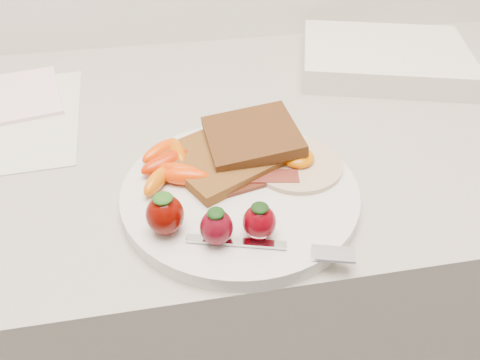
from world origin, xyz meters
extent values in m
cube|color=gray|center=(0.00, 1.70, 0.45)|extent=(2.00, 0.60, 0.90)
cylinder|color=silver|center=(0.02, 1.53, 0.91)|extent=(0.27, 0.27, 0.02)
cube|color=#411B0C|center=(0.01, 1.58, 0.93)|extent=(0.15, 0.15, 0.01)
cube|color=#3B190B|center=(0.05, 1.60, 0.94)|extent=(0.11, 0.11, 0.03)
cylinder|color=white|center=(0.10, 1.56, 0.92)|extent=(0.11, 0.11, 0.01)
ellipsoid|color=#E16A00|center=(0.10, 1.56, 0.93)|extent=(0.04, 0.04, 0.02)
cube|color=black|center=(0.03, 1.53, 0.92)|extent=(0.10, 0.05, 0.00)
cube|color=#4E1013|center=(0.05, 1.54, 0.92)|extent=(0.10, 0.04, 0.00)
cube|color=#4C0C10|center=(0.04, 1.55, 0.92)|extent=(0.10, 0.07, 0.00)
ellipsoid|color=#BD2300|center=(-0.06, 1.58, 0.93)|extent=(0.07, 0.05, 0.02)
ellipsoid|color=#DB3900|center=(-0.04, 1.56, 0.93)|extent=(0.06, 0.04, 0.02)
ellipsoid|color=#CD5E03|center=(-0.07, 1.55, 0.93)|extent=(0.04, 0.05, 0.02)
ellipsoid|color=#C25100|center=(-0.04, 1.60, 0.93)|extent=(0.03, 0.06, 0.02)
ellipsoid|color=#EA3F00|center=(-0.06, 1.61, 0.93)|extent=(0.06, 0.05, 0.02)
ellipsoid|color=#E93800|center=(-0.04, 1.55, 0.93)|extent=(0.06, 0.03, 0.02)
ellipsoid|color=#520500|center=(-0.06, 1.48, 0.94)|extent=(0.04, 0.04, 0.04)
ellipsoid|color=#214F13|center=(-0.06, 1.48, 0.96)|extent=(0.02, 0.02, 0.01)
ellipsoid|color=#570612|center=(-0.01, 1.46, 0.94)|extent=(0.03, 0.03, 0.04)
ellipsoid|color=black|center=(-0.01, 1.46, 0.96)|extent=(0.02, 0.02, 0.01)
ellipsoid|color=#5A0009|center=(0.03, 1.45, 0.94)|extent=(0.03, 0.03, 0.04)
ellipsoid|color=black|center=(0.03, 1.45, 0.96)|extent=(0.02, 0.02, 0.01)
cube|color=silver|center=(0.01, 1.45, 0.92)|extent=(0.10, 0.04, 0.00)
cube|color=silver|center=(0.09, 1.42, 0.92)|extent=(0.05, 0.03, 0.00)
cube|color=silver|center=(-0.28, 1.76, 0.90)|extent=(0.22, 0.28, 0.00)
cube|color=#F6CAD4|center=(-0.27, 1.83, 0.91)|extent=(0.14, 0.18, 0.01)
cube|color=silver|center=(0.33, 1.83, 0.92)|extent=(0.32, 0.29, 0.04)
camera|label=1|loc=(-0.05, 1.13, 1.26)|focal=35.00mm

